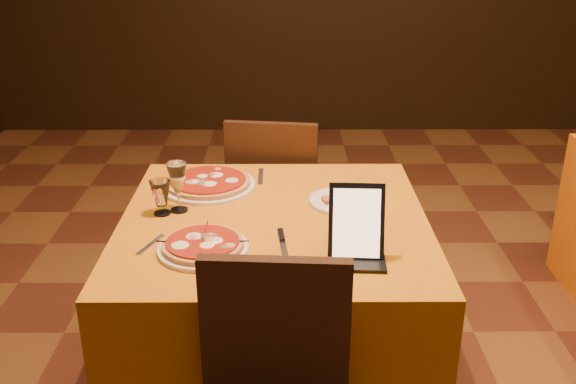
{
  "coord_description": "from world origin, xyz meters",
  "views": [
    {
      "loc": [
        -0.49,
        -2.01,
        1.74
      ],
      "look_at": [
        -0.48,
        0.06,
        0.86
      ],
      "focal_mm": 40.0,
      "sensor_mm": 36.0,
      "label": 1
    }
  ],
  "objects_px": {
    "wine_glass": "(178,187)",
    "water_glass": "(161,198)",
    "pizza_near": "(203,246)",
    "pizza_far": "(208,184)",
    "main_table": "(275,306)",
    "chair_main_far": "(277,200)",
    "tablet": "(356,222)"
  },
  "relations": [
    {
      "from": "wine_glass",
      "to": "water_glass",
      "type": "distance_m",
      "value": 0.07
    },
    {
      "from": "pizza_far",
      "to": "water_glass",
      "type": "xyz_separation_m",
      "value": [
        -0.14,
        -0.25,
        0.05
      ]
    },
    {
      "from": "water_glass",
      "to": "main_table",
      "type": "bearing_deg",
      "value": -5.05
    },
    {
      "from": "pizza_near",
      "to": "water_glass",
      "type": "relative_size",
      "value": 2.27
    },
    {
      "from": "pizza_far",
      "to": "tablet",
      "type": "height_order",
      "value": "tablet"
    },
    {
      "from": "main_table",
      "to": "pizza_near",
      "type": "distance_m",
      "value": 0.51
    },
    {
      "from": "pizza_far",
      "to": "wine_glass",
      "type": "xyz_separation_m",
      "value": [
        -0.08,
        -0.22,
        0.08
      ]
    },
    {
      "from": "pizza_near",
      "to": "pizza_far",
      "type": "xyz_separation_m",
      "value": [
        -0.04,
        0.53,
        -0.0
      ]
    },
    {
      "from": "pizza_near",
      "to": "pizza_far",
      "type": "bearing_deg",
      "value": 94.45
    },
    {
      "from": "main_table",
      "to": "chair_main_far",
      "type": "relative_size",
      "value": 1.21
    },
    {
      "from": "pizza_near",
      "to": "tablet",
      "type": "distance_m",
      "value": 0.5
    },
    {
      "from": "pizza_far",
      "to": "water_glass",
      "type": "height_order",
      "value": "water_glass"
    },
    {
      "from": "pizza_near",
      "to": "main_table",
      "type": "bearing_deg",
      "value": 47.23
    },
    {
      "from": "wine_glass",
      "to": "tablet",
      "type": "xyz_separation_m",
      "value": [
        0.61,
        -0.35,
        0.03
      ]
    },
    {
      "from": "main_table",
      "to": "wine_glass",
      "type": "distance_m",
      "value": 0.59
    },
    {
      "from": "water_glass",
      "to": "wine_glass",
      "type": "bearing_deg",
      "value": 25.88
    },
    {
      "from": "wine_glass",
      "to": "water_glass",
      "type": "bearing_deg",
      "value": -154.12
    },
    {
      "from": "wine_glass",
      "to": "main_table",
      "type": "bearing_deg",
      "value": -10.42
    },
    {
      "from": "pizza_near",
      "to": "water_glass",
      "type": "xyz_separation_m",
      "value": [
        -0.18,
        0.28,
        0.05
      ]
    },
    {
      "from": "main_table",
      "to": "pizza_near",
      "type": "xyz_separation_m",
      "value": [
        -0.23,
        -0.24,
        0.39
      ]
    },
    {
      "from": "pizza_near",
      "to": "water_glass",
      "type": "bearing_deg",
      "value": 122.92
    },
    {
      "from": "pizza_far",
      "to": "wine_glass",
      "type": "bearing_deg",
      "value": -110.12
    },
    {
      "from": "water_glass",
      "to": "tablet",
      "type": "relative_size",
      "value": 0.53
    },
    {
      "from": "water_glass",
      "to": "chair_main_far",
      "type": "bearing_deg",
      "value": 62.87
    },
    {
      "from": "main_table",
      "to": "pizza_far",
      "type": "distance_m",
      "value": 0.55
    },
    {
      "from": "pizza_near",
      "to": "pizza_far",
      "type": "distance_m",
      "value": 0.53
    },
    {
      "from": "chair_main_far",
      "to": "water_glass",
      "type": "relative_size",
      "value": 7.0
    },
    {
      "from": "tablet",
      "to": "pizza_far",
      "type": "bearing_deg",
      "value": 136.11
    },
    {
      "from": "chair_main_far",
      "to": "wine_glass",
      "type": "bearing_deg",
      "value": 72.91
    },
    {
      "from": "pizza_far",
      "to": "chair_main_far",
      "type": "bearing_deg",
      "value": 63.8
    },
    {
      "from": "chair_main_far",
      "to": "water_glass",
      "type": "height_order",
      "value": "chair_main_far"
    },
    {
      "from": "pizza_far",
      "to": "main_table",
      "type": "bearing_deg",
      "value": -47.08
    }
  ]
}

